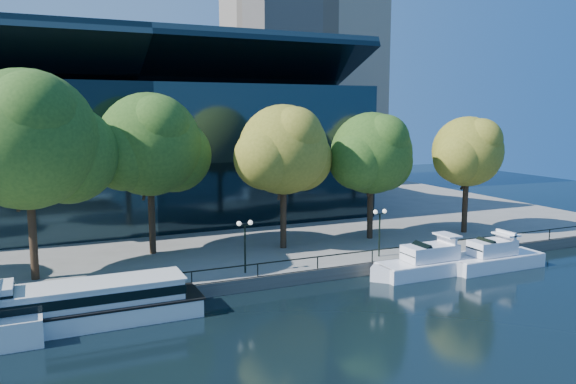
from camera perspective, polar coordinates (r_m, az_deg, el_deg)
name	(u,v)px	position (r m, az deg, el deg)	size (l,w,h in m)	color
ground	(275,303)	(39.67, -1.36, -11.17)	(160.00, 160.00, 0.00)	black
promenade	(164,211)	(73.45, -12.44, -1.93)	(90.00, 67.08, 1.00)	slate
railing	(258,264)	(41.97, -3.10, -7.32)	(88.20, 0.08, 0.99)	black
convention_building	(136,152)	(67.29, -15.18, 3.94)	(50.00, 24.57, 21.43)	black
tour_boat	(72,305)	(37.62, -21.12, -10.68)	(16.58, 3.70, 3.15)	silver
cruiser_near	(430,262)	(47.38, 14.26, -6.94)	(11.00, 2.83, 3.19)	white
cruiser_far	(492,257)	(50.42, 20.01, -6.26)	(9.67, 2.68, 3.16)	white
tree_1	(30,142)	(43.74, -24.75, 4.59)	(12.45, 10.21, 15.17)	black
tree_2	(152,147)	(48.76, -13.68, 4.50)	(10.88, 8.92, 13.75)	black
tree_3	(285,152)	(49.37, -0.29, 4.13)	(9.88, 8.10, 12.79)	black
tree_4	(373,155)	(53.94, 8.64, 3.74)	(9.68, 7.94, 12.11)	black
tree_5	(469,153)	(58.87, 17.90, 3.78)	(8.73, 7.15, 11.69)	black
lamp_1	(245,234)	(42.44, -4.41, -4.32)	(1.26, 0.36, 4.03)	black
lamp_2	(380,222)	(47.75, 9.30, -3.00)	(1.26, 0.36, 4.03)	black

